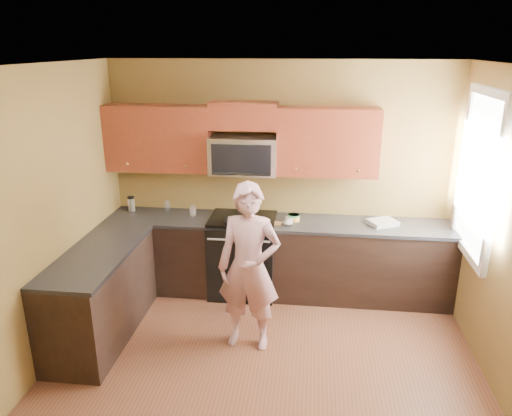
# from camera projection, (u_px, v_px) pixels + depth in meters

# --- Properties ---
(floor) EXTENTS (4.00, 4.00, 0.00)m
(floor) POSITION_uv_depth(u_px,v_px,m) (261.00, 384.00, 4.28)
(floor) COLOR brown
(floor) RESTS_ON ground
(ceiling) EXTENTS (4.00, 4.00, 0.00)m
(ceiling) POSITION_uv_depth(u_px,v_px,m) (262.00, 67.00, 3.42)
(ceiling) COLOR white
(ceiling) RESTS_ON ground
(wall_back) EXTENTS (4.00, 0.00, 4.00)m
(wall_back) POSITION_uv_depth(u_px,v_px,m) (280.00, 178.00, 5.73)
(wall_back) COLOR brown
(wall_back) RESTS_ON ground
(wall_left) EXTENTS (0.00, 4.00, 4.00)m
(wall_left) POSITION_uv_depth(u_px,v_px,m) (26.00, 232.00, 4.07)
(wall_left) COLOR brown
(wall_left) RESTS_ON ground
(cabinet_back_run) EXTENTS (4.00, 0.60, 0.88)m
(cabinet_back_run) POSITION_uv_depth(u_px,v_px,m) (277.00, 259.00, 5.74)
(cabinet_back_run) COLOR black
(cabinet_back_run) RESTS_ON floor
(cabinet_left_run) EXTENTS (0.60, 1.60, 0.88)m
(cabinet_left_run) POSITION_uv_depth(u_px,v_px,m) (101.00, 295.00, 4.90)
(cabinet_left_run) COLOR black
(cabinet_left_run) RESTS_ON floor
(countertop_back) EXTENTS (4.00, 0.62, 0.04)m
(countertop_back) POSITION_uv_depth(u_px,v_px,m) (277.00, 222.00, 5.58)
(countertop_back) COLOR black
(countertop_back) RESTS_ON cabinet_back_run
(countertop_left) EXTENTS (0.62, 1.60, 0.04)m
(countertop_left) POSITION_uv_depth(u_px,v_px,m) (97.00, 254.00, 4.75)
(countertop_left) COLOR black
(countertop_left) RESTS_ON cabinet_left_run
(stove) EXTENTS (0.76, 0.65, 0.95)m
(stove) POSITION_uv_depth(u_px,v_px,m) (243.00, 255.00, 5.75)
(stove) COLOR black
(stove) RESTS_ON floor
(microwave) EXTENTS (0.76, 0.40, 0.42)m
(microwave) POSITION_uv_depth(u_px,v_px,m) (244.00, 173.00, 5.56)
(microwave) COLOR silver
(microwave) RESTS_ON wall_back
(upper_cab_left) EXTENTS (1.22, 0.33, 0.75)m
(upper_cab_left) POSITION_uv_depth(u_px,v_px,m) (161.00, 170.00, 5.70)
(upper_cab_left) COLOR maroon
(upper_cab_left) RESTS_ON wall_back
(upper_cab_right) EXTENTS (1.12, 0.33, 0.75)m
(upper_cab_right) POSITION_uv_depth(u_px,v_px,m) (326.00, 175.00, 5.48)
(upper_cab_right) COLOR maroon
(upper_cab_right) RESTS_ON wall_back
(upper_cab_over_mw) EXTENTS (0.76, 0.33, 0.30)m
(upper_cab_over_mw) POSITION_uv_depth(u_px,v_px,m) (244.00, 115.00, 5.38)
(upper_cab_over_mw) COLOR maroon
(upper_cab_over_mw) RESTS_ON wall_back
(window) EXTENTS (0.06, 1.06, 1.66)m
(window) POSITION_uv_depth(u_px,v_px,m) (479.00, 176.00, 4.66)
(window) COLOR white
(window) RESTS_ON wall_right
(woman) EXTENTS (0.64, 0.45, 1.66)m
(woman) POSITION_uv_depth(u_px,v_px,m) (249.00, 268.00, 4.61)
(woman) COLOR #CD6683
(woman) RESTS_ON floor
(frying_pan) EXTENTS (0.39, 0.56, 0.07)m
(frying_pan) POSITION_uv_depth(u_px,v_px,m) (237.00, 225.00, 5.36)
(frying_pan) COLOR black
(frying_pan) RESTS_ON stove
(butter_tub) EXTENTS (0.15, 0.15, 0.10)m
(butter_tub) POSITION_uv_depth(u_px,v_px,m) (294.00, 221.00, 5.58)
(butter_tub) COLOR gold
(butter_tub) RESTS_ON countertop_back
(toast_slice) EXTENTS (0.13, 0.13, 0.01)m
(toast_slice) POSITION_uv_depth(u_px,v_px,m) (277.00, 223.00, 5.48)
(toast_slice) COLOR #B27F47
(toast_slice) RESTS_ON countertop_back
(napkin_a) EXTENTS (0.14, 0.15, 0.06)m
(napkin_a) POSITION_uv_depth(u_px,v_px,m) (288.00, 222.00, 5.44)
(napkin_a) COLOR silver
(napkin_a) RESTS_ON countertop_back
(napkin_b) EXTENTS (0.12, 0.13, 0.07)m
(napkin_b) POSITION_uv_depth(u_px,v_px,m) (290.00, 218.00, 5.56)
(napkin_b) COLOR silver
(napkin_b) RESTS_ON countertop_back
(dish_towel) EXTENTS (0.38, 0.35, 0.05)m
(dish_towel) POSITION_uv_depth(u_px,v_px,m) (383.00, 222.00, 5.46)
(dish_towel) COLOR silver
(dish_towel) RESTS_ON countertop_back
(travel_mug) EXTENTS (0.10, 0.10, 0.18)m
(travel_mug) POSITION_uv_depth(u_px,v_px,m) (132.00, 211.00, 5.91)
(travel_mug) COLOR silver
(travel_mug) RESTS_ON countertop_back
(glass_a) EXTENTS (0.07, 0.07, 0.12)m
(glass_a) POSITION_uv_depth(u_px,v_px,m) (167.00, 206.00, 5.91)
(glass_a) COLOR silver
(glass_a) RESTS_ON countertop_back
(glass_c) EXTENTS (0.08, 0.08, 0.12)m
(glass_c) POSITION_uv_depth(u_px,v_px,m) (193.00, 210.00, 5.75)
(glass_c) COLOR silver
(glass_c) RESTS_ON countertop_back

